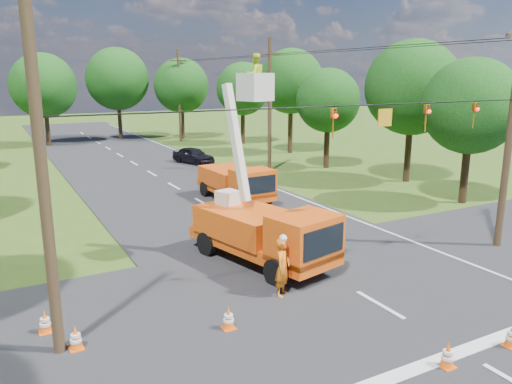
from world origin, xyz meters
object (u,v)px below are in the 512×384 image
tree_right_c (328,101)px  traffic_cone_6 (45,322)px  ground_worker (283,267)px  pole_right_near (511,129)px  distant_car (193,155)px  traffic_cone_5 (76,338)px  tree_far_c (181,86)px  traffic_cone_1 (512,336)px  traffic_cone_2 (285,233)px  tree_right_d (291,81)px  pole_right_mid (270,104)px  tree_right_e (243,89)px  traffic_cone_7 (246,185)px  tree_right_b (413,88)px  traffic_cone_3 (265,215)px  tree_far_a (43,86)px  tree_far_b (117,79)px  pole_left (44,190)px  bucket_truck (264,222)px  traffic_cone_0 (448,355)px  pole_right_far (179,95)px  second_truck (236,182)px  tree_right_a (471,106)px  traffic_cone_4 (229,318)px

tree_right_c → traffic_cone_6: bearing=-142.2°
ground_worker → pole_right_near: pole_right_near is taller
distant_car → traffic_cone_5: bearing=-137.3°
tree_far_c → traffic_cone_5: bearing=-113.8°
traffic_cone_1 → traffic_cone_2: bearing=94.1°
tree_right_d → traffic_cone_5: bearing=-131.4°
pole_right_mid → tree_right_c: (4.70, -1.00, 0.21)m
traffic_cone_5 → tree_far_c: size_ratio=0.08×
tree_right_d → tree_right_e: 8.11m
traffic_cone_7 → pole_right_mid: bearing=47.9°
tree_right_b → tree_far_c: tree_right_b is taller
traffic_cone_3 → tree_far_a: bearing=100.4°
traffic_cone_1 → traffic_cone_3: 13.73m
tree_right_b → tree_far_b: size_ratio=0.93×
traffic_cone_3 → pole_right_mid: (7.09, 11.92, 4.75)m
traffic_cone_5 → pole_left: bearing=164.2°
ground_worker → traffic_cone_5: size_ratio=2.84×
bucket_truck → tree_far_c: 40.67m
traffic_cone_0 → pole_left: 11.01m
pole_right_near → pole_right_far: 40.00m
distant_car → tree_right_d: bearing=-13.1°
traffic_cone_2 → traffic_cone_5: bearing=-152.5°
pole_right_mid → tree_far_c: bearing=87.4°
traffic_cone_7 → second_truck: bearing=-128.2°
traffic_cone_5 → tree_far_b: 47.15m
pole_right_mid → pole_left: 26.91m
pole_right_near → tree_right_d: bearing=76.9°
distant_car → tree_right_c: (8.74, -6.82, 4.62)m
traffic_cone_2 → pole_right_mid: pole_right_mid is taller
traffic_cone_0 → tree_far_b: size_ratio=0.07×
distant_car → pole_left: (-13.96, -25.82, 3.81)m
traffic_cone_1 → tree_right_e: (12.37, 40.64, 5.45)m
pole_left → tree_right_a: pole_left is taller
pole_right_near → pole_left: bearing=180.0°
tree_right_e → tree_far_a: 20.43m
second_truck → traffic_cone_5: second_truck is taller
traffic_cone_4 → tree_far_a: size_ratio=0.07×
traffic_cone_0 → tree_right_c: size_ratio=0.09×
traffic_cone_1 → traffic_cone_5: 11.88m
bucket_truck → tree_right_a: size_ratio=0.97×
tree_right_d → traffic_cone_3: bearing=-125.3°
distant_car → pole_right_far: pole_right_far is taller
pole_right_near → pole_right_far: bearing=90.0°
bucket_truck → pole_left: pole_left is taller
traffic_cone_5 → tree_right_b: (24.09, 12.12, 6.08)m
traffic_cone_0 → tree_far_c: 48.95m
traffic_cone_5 → tree_right_a: bearing=15.2°
tree_right_e → traffic_cone_5: bearing=-123.1°
pole_right_far → tree_far_a: size_ratio=1.05×
traffic_cone_2 → tree_right_a: tree_right_a is taller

